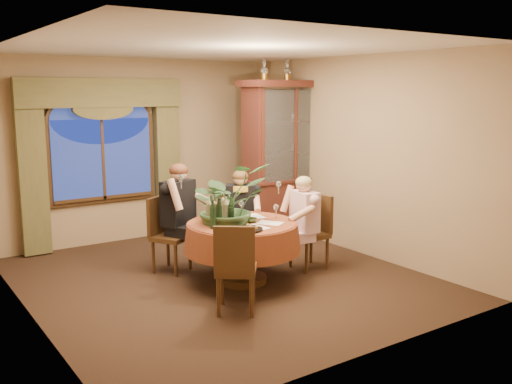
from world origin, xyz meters
TOP-DOWN VIEW (x-y plane):
  - floor at (0.00, 0.00)m, footprint 5.00×5.00m
  - wall_back at (0.00, 2.50)m, footprint 4.50×0.00m
  - wall_right at (2.25, 0.00)m, footprint 0.00×5.00m
  - ceiling at (0.00, 0.00)m, footprint 5.00×5.00m
  - window at (-0.60, 2.43)m, footprint 1.62×0.10m
  - arched_transom at (-0.60, 2.43)m, footprint 1.60×0.06m
  - drapery_left at (-1.63, 2.38)m, footprint 0.38×0.14m
  - drapery_right at (0.43, 2.38)m, footprint 0.38×0.14m
  - swag_valance at (-0.60, 2.35)m, footprint 2.45×0.16m
  - dining_table at (0.15, -0.25)m, footprint 1.50×1.50m
  - china_cabinet at (1.96, 1.26)m, footprint 1.52×0.60m
  - oil_lamp_left at (1.53, 1.26)m, footprint 0.11×0.11m
  - oil_lamp_center at (1.96, 1.26)m, footprint 0.11×0.11m
  - oil_lamp_right at (2.39, 1.26)m, footprint 0.11×0.11m
  - chair_right at (1.17, -0.27)m, footprint 0.43×0.43m
  - chair_back_right at (0.60, 0.64)m, footprint 0.56×0.56m
  - chair_back at (-0.38, 0.63)m, footprint 0.58×0.58m
  - chair_front_left at (-0.41, -0.99)m, footprint 0.59×0.59m
  - person_pink at (1.04, -0.33)m, footprint 0.45×0.48m
  - person_back at (-0.26, 0.63)m, footprint 0.65×0.63m
  - person_scarf at (0.63, 0.54)m, footprint 0.60×0.59m
  - stoneware_vase at (0.01, -0.09)m, footprint 0.14×0.14m
  - centerpiece_plant at (0.02, -0.12)m, footprint 0.94×1.04m
  - olive_bowl at (0.24, -0.30)m, footprint 0.15×0.15m
  - cheese_platter at (-0.03, -0.62)m, footprint 0.36×0.36m
  - wine_bottle_0 at (-0.17, -0.05)m, footprint 0.07×0.07m
  - wine_bottle_1 at (-0.19, -0.27)m, footprint 0.07×0.07m
  - wine_bottle_2 at (-0.03, -0.28)m, footprint 0.07×0.07m
  - wine_bottle_3 at (-0.23, -0.11)m, footprint 0.07×0.07m
  - wine_bottle_4 at (-0.07, -0.22)m, footprint 0.07×0.07m
  - wine_bottle_5 at (-0.30, -0.33)m, footprint 0.07×0.07m
  - tasting_paper_0 at (0.39, -0.48)m, footprint 0.34×0.37m
  - tasting_paper_1 at (0.43, -0.07)m, footprint 0.25×0.32m
  - tasting_paper_2 at (0.12, -0.57)m, footprint 0.25×0.33m
  - wine_glass_person_pink at (0.61, -0.29)m, footprint 0.07×0.07m
  - wine_glass_person_back at (-0.05, 0.18)m, footprint 0.07×0.07m
  - wine_glass_person_scarf at (0.39, 0.15)m, footprint 0.07×0.07m

SIDE VIEW (x-z plane):
  - floor at x=0.00m, z-range 0.00..0.00m
  - dining_table at x=0.15m, z-range 0.00..0.75m
  - chair_right at x=1.17m, z-range 0.00..0.96m
  - chair_back_right at x=0.60m, z-range 0.00..0.96m
  - chair_back at x=-0.38m, z-range 0.00..0.96m
  - chair_front_left at x=-0.41m, z-range 0.00..0.96m
  - person_pink at x=1.04m, z-range 0.00..1.25m
  - person_scarf at x=0.63m, z-range 0.00..1.26m
  - person_back at x=-0.26m, z-range 0.00..1.41m
  - tasting_paper_0 at x=0.39m, z-range 0.75..0.76m
  - tasting_paper_1 at x=0.43m, z-range 0.75..0.76m
  - tasting_paper_2 at x=0.12m, z-range 0.75..0.76m
  - cheese_platter at x=-0.03m, z-range 0.75..0.77m
  - olive_bowl at x=0.24m, z-range 0.75..0.80m
  - wine_glass_person_pink at x=0.61m, z-range 0.75..0.93m
  - wine_glass_person_back at x=-0.05m, z-range 0.75..0.93m
  - wine_glass_person_scarf at x=0.39m, z-range 0.75..0.93m
  - stoneware_vase at x=0.01m, z-range 0.75..1.01m
  - wine_bottle_0 at x=-0.17m, z-range 0.75..1.08m
  - wine_bottle_1 at x=-0.19m, z-range 0.75..1.08m
  - wine_bottle_2 at x=-0.03m, z-range 0.75..1.08m
  - wine_bottle_3 at x=-0.23m, z-range 0.75..1.08m
  - wine_bottle_4 at x=-0.07m, z-range 0.75..1.08m
  - wine_bottle_5 at x=-0.30m, z-range 0.75..1.08m
  - drapery_left at x=-1.63m, z-range 0.02..2.34m
  - drapery_right at x=0.43m, z-range 0.02..2.34m
  - china_cabinet at x=1.96m, z-range 0.00..2.47m
  - window at x=-0.60m, z-range 0.64..1.96m
  - centerpiece_plant at x=0.02m, z-range 0.95..1.76m
  - wall_back at x=0.00m, z-range -0.85..3.65m
  - wall_right at x=2.25m, z-range -1.10..3.90m
  - arched_transom at x=-0.60m, z-range 1.86..2.30m
  - swag_valance at x=-0.60m, z-range 2.07..2.49m
  - oil_lamp_left at x=1.53m, z-range 2.47..2.81m
  - oil_lamp_center at x=1.96m, z-range 2.47..2.81m
  - oil_lamp_right at x=2.39m, z-range 2.47..2.81m
  - ceiling at x=0.00m, z-range 2.80..2.80m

